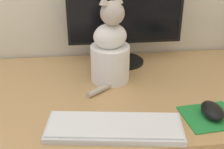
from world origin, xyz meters
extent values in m
cube|color=tan|center=(0.00, 0.00, 0.72)|extent=(1.29, 0.68, 0.02)
cube|color=olive|center=(0.61, 0.30, 0.35)|extent=(0.05, 0.05, 0.70)
cylinder|color=black|center=(0.07, 0.24, 0.73)|extent=(0.17, 0.17, 0.01)
cylinder|color=black|center=(0.07, 0.24, 0.78)|extent=(0.04, 0.04, 0.08)
cube|color=black|center=(0.07, 0.24, 0.97)|extent=(0.49, 0.02, 0.29)
cube|color=black|center=(0.07, 0.23, 0.97)|extent=(0.46, 0.00, 0.26)
cube|color=silver|center=(-0.03, -0.24, 0.74)|extent=(0.43, 0.20, 0.02)
cube|color=white|center=(-0.03, -0.24, 0.75)|extent=(0.41, 0.18, 0.01)
cube|color=#238438|center=(0.29, -0.21, 0.73)|extent=(0.19, 0.17, 0.00)
ellipsoid|color=black|center=(0.30, -0.20, 0.75)|extent=(0.07, 0.11, 0.04)
cylinder|color=white|center=(-0.01, 0.09, 0.80)|extent=(0.19, 0.19, 0.14)
ellipsoid|color=white|center=(-0.01, 0.09, 0.91)|extent=(0.16, 0.14, 0.10)
sphere|color=#B2A393|center=(0.00, 0.08, 1.00)|extent=(0.11, 0.11, 0.09)
cylinder|color=#B2A393|center=(-0.02, 0.02, 0.74)|extent=(0.17, 0.14, 0.02)
camera|label=1|loc=(-0.12, -1.01, 1.32)|focal=50.00mm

